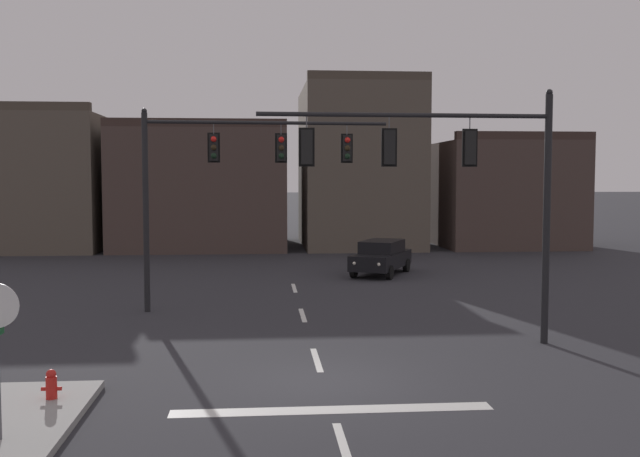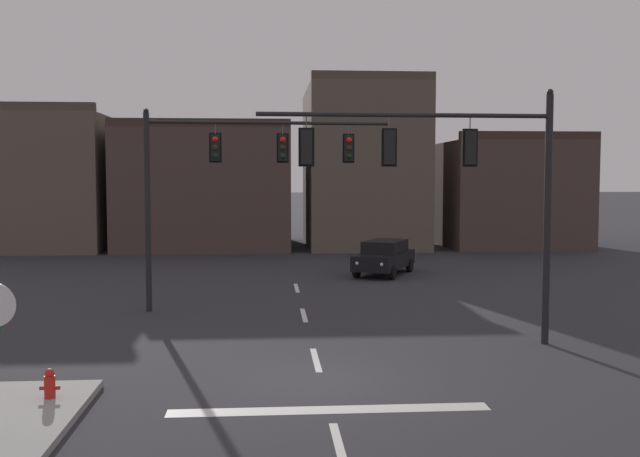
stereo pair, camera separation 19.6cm
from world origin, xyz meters
name	(u,v)px [view 1 (the left image)]	position (x,y,z in m)	size (l,w,h in m)	color
ground_plane	(323,382)	(0.00, 0.00, 0.00)	(400.00, 400.00, 0.00)	#2B2B30
stop_bar_paint	(332,410)	(0.00, -2.00, 0.00)	(6.40, 0.50, 0.01)	silver
lane_centreline	(317,360)	(0.00, 2.00, 0.00)	(0.16, 26.40, 0.01)	silver
signal_mast_near_side	(456,171)	(3.87, 3.30, 4.77)	(8.04, 0.45, 6.99)	black
signal_mast_far_side	(226,168)	(-2.55, 9.23, 4.91)	(8.39, 0.57, 6.91)	black
car_lot_nearside	(381,256)	(4.30, 17.90, 0.86)	(3.57, 4.74, 1.61)	black
fire_hydrant	(52,390)	(-5.61, -1.28, 0.33)	(0.40, 0.30, 0.75)	red
building_row	(250,182)	(-2.06, 32.77, 4.23)	(39.16, 11.27, 10.89)	brown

